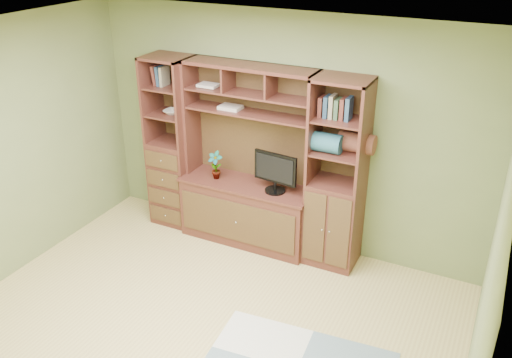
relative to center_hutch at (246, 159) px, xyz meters
The scene contains 10 objects.
room 1.79m from the center_hutch, 79.30° to the right, with size 4.60×4.10×2.64m.
center_hutch is the anchor object (origin of this frame).
left_tower 1.00m from the center_hutch, behind, with size 0.50×0.45×2.05m, color #4C231A.
right_tower 1.03m from the center_hutch, ahead, with size 0.55×0.45×2.05m, color #4C231A.
monitor 0.37m from the center_hutch, ahead, with size 0.50×0.22×0.61m, color black.
orchid 0.40m from the center_hutch, behind, with size 0.17×0.12×0.33m, color #B46E3D.
magazines 0.59m from the center_hutch, 158.77° to the left, with size 0.24×0.17×0.04m, color #BAAC9E.
bowl 1.04m from the center_hutch, behind, with size 0.20×0.20×0.05m, color silver.
blanket_teal 0.97m from the center_hutch, ahead, with size 0.34×0.20×0.20m, color #275867.
blanket_red 1.24m from the center_hutch, ahead, with size 0.36×0.20×0.20m, color brown.
Camera 1 is at (2.18, -3.08, 3.41)m, focal length 38.00 mm.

